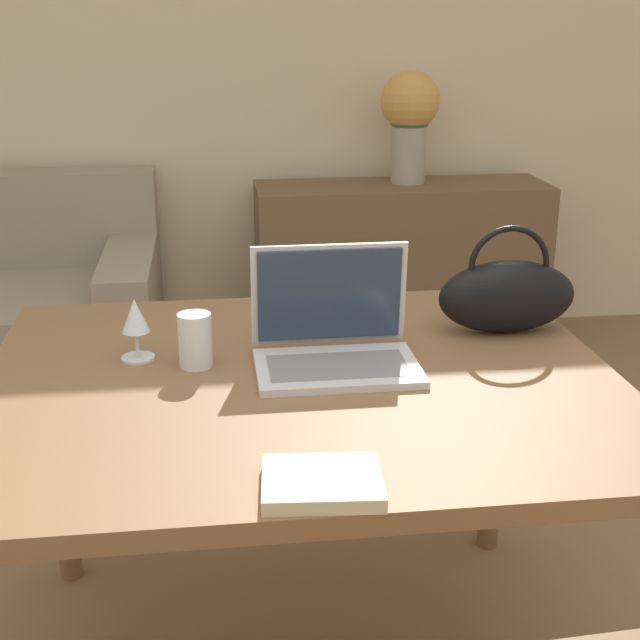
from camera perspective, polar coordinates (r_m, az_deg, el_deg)
wall_back at (r=4.10m, az=-4.11°, el=17.49°), size 10.00×0.06×2.70m
dining_table at (r=1.86m, az=-1.17°, el=-5.87°), size 1.30×1.08×0.76m
sideboard at (r=4.04m, az=5.15°, el=3.40°), size 1.29×0.40×0.75m
laptop at (r=1.88m, az=0.87°, el=-0.82°), size 0.34×0.26×0.24m
drinking_glass at (r=1.88m, az=-8.00°, el=-1.28°), size 0.07×0.07×0.12m
wine_glass at (r=1.92m, az=-11.73°, el=-0.01°), size 0.07×0.07×0.14m
handbag at (r=2.09m, az=11.88°, el=1.61°), size 0.32×0.12×0.25m
flower_vase at (r=3.95m, az=5.77°, el=12.98°), size 0.25×0.25×0.48m
book at (r=1.41m, az=0.14°, el=-10.37°), size 0.20×0.17×0.02m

